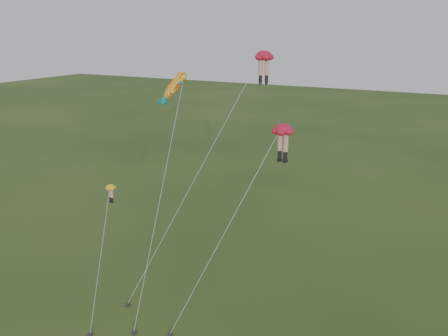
% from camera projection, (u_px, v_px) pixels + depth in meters
% --- Properties ---
extents(ground, '(300.00, 300.00, 0.00)m').
position_uv_depth(ground, '(157.00, 318.00, 38.14)').
color(ground, '#244016').
rests_on(ground, ground).
extents(legs_kite_red_high, '(9.38, 8.25, 19.79)m').
position_uv_depth(legs_kite_red_high, '(262.00, 62.00, 36.85)').
color(legs_kite_red_high, red).
rests_on(legs_kite_red_high, ground).
extents(legs_kite_red_mid, '(6.77, 7.62, 14.98)m').
position_uv_depth(legs_kite_red_mid, '(282.00, 134.00, 34.87)').
color(legs_kite_red_mid, red).
rests_on(legs_kite_red_mid, ground).
extents(legs_kite_yellow, '(3.63, 7.26, 9.21)m').
position_uv_depth(legs_kite_yellow, '(110.00, 195.00, 40.09)').
color(legs_kite_yellow, yellow).
rests_on(legs_kite_yellow, ground).
extents(fish_kite, '(3.06, 10.80, 18.22)m').
position_uv_depth(fish_kite, '(174.00, 87.00, 40.27)').
color(fish_kite, yellow).
rests_on(fish_kite, ground).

